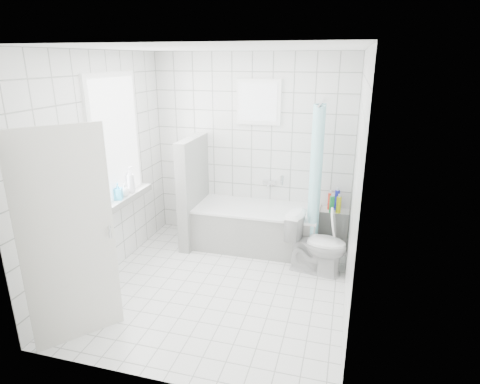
% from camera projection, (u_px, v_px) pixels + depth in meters
% --- Properties ---
extents(ground, '(3.00, 3.00, 0.00)m').
position_uv_depth(ground, '(220.00, 286.00, 4.64)').
color(ground, white).
rests_on(ground, ground).
extents(ceiling, '(3.00, 3.00, 0.00)m').
position_uv_depth(ceiling, '(215.00, 48.00, 3.82)').
color(ceiling, white).
rests_on(ceiling, ground).
extents(wall_back, '(2.80, 0.02, 2.60)m').
position_uv_depth(wall_back, '(252.00, 149.00, 5.60)').
color(wall_back, white).
rests_on(wall_back, ground).
extents(wall_front, '(2.80, 0.02, 2.60)m').
position_uv_depth(wall_front, '(152.00, 236.00, 2.86)').
color(wall_front, white).
rests_on(wall_front, ground).
extents(wall_left, '(0.02, 3.00, 2.60)m').
position_uv_depth(wall_left, '(102.00, 169.00, 4.58)').
color(wall_left, white).
rests_on(wall_left, ground).
extents(wall_right, '(0.02, 3.00, 2.60)m').
position_uv_depth(wall_right, '(355.00, 189.00, 3.88)').
color(wall_right, white).
rests_on(wall_right, ground).
extents(window_left, '(0.01, 0.90, 1.40)m').
position_uv_depth(window_left, '(117.00, 139.00, 4.75)').
color(window_left, white).
rests_on(window_left, wall_left).
extents(window_back, '(0.50, 0.01, 0.50)m').
position_uv_depth(window_back, '(258.00, 102.00, 5.33)').
color(window_back, white).
rests_on(window_back, wall_back).
extents(window_sill, '(0.18, 1.02, 0.08)m').
position_uv_depth(window_sill, '(126.00, 198.00, 4.97)').
color(window_sill, white).
rests_on(window_sill, wall_left).
extents(door, '(0.54, 0.65, 2.00)m').
position_uv_depth(door, '(68.00, 239.00, 3.51)').
color(door, silver).
rests_on(door, ground).
extents(bathtub, '(1.67, 0.77, 0.58)m').
position_uv_depth(bathtub, '(257.00, 227.00, 5.54)').
color(bathtub, white).
rests_on(bathtub, ground).
extents(partition_wall, '(0.15, 0.85, 1.50)m').
position_uv_depth(partition_wall, '(193.00, 191.00, 5.57)').
color(partition_wall, white).
rests_on(partition_wall, ground).
extents(tiled_ledge, '(0.40, 0.24, 0.55)m').
position_uv_depth(tiled_ledge, '(333.00, 229.00, 5.52)').
color(tiled_ledge, white).
rests_on(tiled_ledge, ground).
extents(toilet, '(0.78, 0.52, 0.74)m').
position_uv_depth(toilet, '(317.00, 244.00, 4.86)').
color(toilet, white).
rests_on(toilet, ground).
extents(curtain_rod, '(0.02, 0.80, 0.02)m').
position_uv_depth(curtain_rod, '(321.00, 103.00, 4.78)').
color(curtain_rod, silver).
rests_on(curtain_rod, wall_back).
extents(shower_curtain, '(0.14, 0.48, 1.78)m').
position_uv_depth(shower_curtain, '(316.00, 178.00, 4.95)').
color(shower_curtain, '#45C6CB').
rests_on(shower_curtain, curtain_rod).
extents(tub_faucet, '(0.18, 0.06, 0.06)m').
position_uv_depth(tub_faucet, '(269.00, 182.00, 5.64)').
color(tub_faucet, silver).
rests_on(tub_faucet, wall_back).
extents(sill_bottles, '(0.15, 0.42, 0.33)m').
position_uv_depth(sill_bottles, '(126.00, 185.00, 4.93)').
color(sill_bottles, '#38C7FD').
rests_on(sill_bottles, window_sill).
extents(ledge_bottles, '(0.18, 0.18, 0.28)m').
position_uv_depth(ledge_bottles, '(334.00, 202.00, 5.37)').
color(ledge_bottles, '#F8F31A').
rests_on(ledge_bottles, tiled_ledge).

